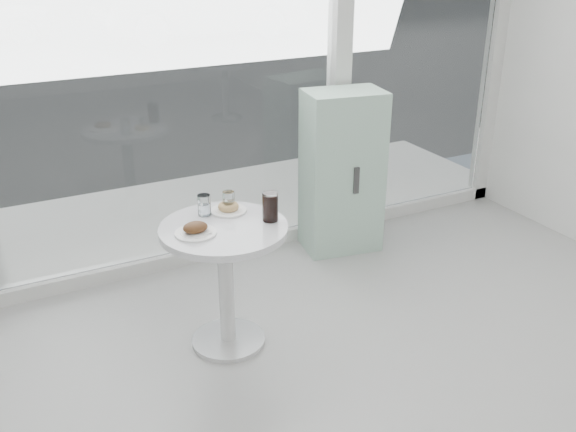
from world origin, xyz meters
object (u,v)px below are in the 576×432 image
plate_donut (228,208)px  cola_glass (270,207)px  plate_fritter (196,229)px  mint_cabinet (342,172)px  water_tumbler_a (204,206)px  main_table (225,261)px  water_tumbler_b (229,202)px  car_silver (201,3)px

plate_donut → cola_glass: 0.28m
plate_fritter → cola_glass: size_ratio=1.32×
mint_cabinet → water_tumbler_a: (-1.31, -0.61, 0.21)m
main_table → water_tumbler_b: size_ratio=6.65×
car_silver → plate_fritter: size_ratio=20.82×
mint_cabinet → cola_glass: 1.34m
plate_fritter → water_tumbler_b: (0.28, 0.22, 0.02)m
plate_fritter → water_tumbler_b: size_ratio=1.95×
main_table → plate_donut: plate_donut is taller
water_tumbler_a → water_tumbler_b: (0.15, -0.00, -0.00)m
mint_cabinet → plate_fritter: 1.67m
water_tumbler_b → plate_fritter: bearing=-142.2°
main_table → car_silver: 12.00m
cola_glass → mint_cabinet: bearing=40.3°
water_tumbler_b → cola_glass: (0.15, -0.24, 0.03)m
mint_cabinet → car_silver: size_ratio=0.26×
main_table → water_tumbler_b: 0.35m
car_silver → plate_donut: size_ratio=22.44×
main_table → cola_glass: 0.40m
plate_fritter → water_tumbler_a: (0.13, 0.22, 0.03)m
main_table → plate_donut: (0.10, 0.18, 0.24)m
water_tumbler_a → plate_fritter: bearing=-120.7°
plate_fritter → cola_glass: 0.44m
main_table → car_silver: car_silver is taller
water_tumbler_b → cola_glass: size_ratio=0.68×
cola_glass → plate_donut: bearing=125.9°
main_table → mint_cabinet: mint_cabinet is taller
main_table → water_tumbler_b: bearing=59.9°
plate_donut → water_tumbler_b: 0.04m
car_silver → plate_fritter: bearing=158.4°
main_table → water_tumbler_a: (-0.04, 0.19, 0.27)m
mint_cabinet → cola_glass: bearing=-130.1°
water_tumbler_a → car_silver: bearing=70.0°
mint_cabinet → cola_glass: (-1.01, -0.86, 0.24)m
car_silver → cola_glass: car_silver is taller
car_silver → water_tumbler_a: 11.82m
plate_fritter → water_tumbler_b: water_tumbler_b is taller
plate_donut → cola_glass: bearing=-54.1°
car_silver → water_tumbler_a: car_silver is taller
water_tumbler_b → water_tumbler_a: bearing=179.6°
cola_glass → plate_fritter: bearing=176.7°
water_tumbler_a → water_tumbler_b: size_ratio=1.06×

